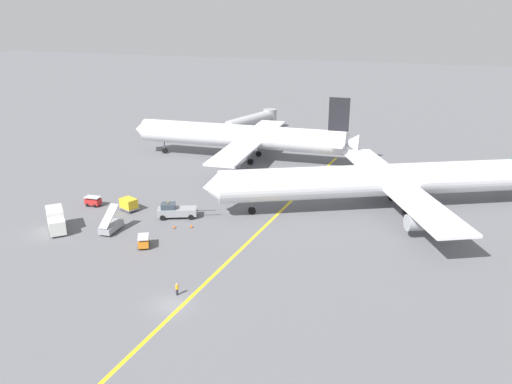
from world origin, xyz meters
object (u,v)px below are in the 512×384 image
(gse_catering_truck_tall, at_px, (56,220))
(ground_crew_wing_walker_right, at_px, (177,289))
(gse_baggage_cart_trailing, at_px, (93,201))
(traffic_cone_nose_left, at_px, (174,227))
(pushback_tug, at_px, (176,211))
(gse_baggage_cart_near_cluster, at_px, (144,242))
(gse_stair_truck_yellow, at_px, (111,226))
(airliner_at_gate_left, at_px, (242,137))
(airliner_being_pushed, at_px, (383,181))
(traffic_cone_nose_right, at_px, (192,226))
(jet_bridge, at_px, (255,120))
(gse_container_dolly_flat, at_px, (129,204))

(gse_catering_truck_tall, height_order, ground_crew_wing_walker_right, gse_catering_truck_tall)
(gse_baggage_cart_trailing, relative_size, traffic_cone_nose_left, 4.66)
(pushback_tug, height_order, gse_baggage_cart_trailing, pushback_tug)
(gse_baggage_cart_trailing, relative_size, gse_baggage_cart_near_cluster, 0.89)
(pushback_tug, xyz_separation_m, gse_stair_truck_yellow, (-6.96, -8.60, -0.17))
(gse_stair_truck_yellow, height_order, gse_baggage_cart_trailing, gse_stair_truck_yellow)
(ground_crew_wing_walker_right, bearing_deg, airliner_at_gate_left, 102.70)
(gse_catering_truck_tall, bearing_deg, airliner_being_pushed, 29.40)
(gse_baggage_cart_near_cluster, xyz_separation_m, traffic_cone_nose_right, (3.52, 8.78, -0.58))
(gse_baggage_cart_trailing, bearing_deg, gse_stair_truck_yellow, -42.53)
(gse_baggage_cart_trailing, distance_m, traffic_cone_nose_left, 18.74)
(traffic_cone_nose_left, bearing_deg, airliner_being_pushed, 33.14)
(gse_baggage_cart_trailing, distance_m, ground_crew_wing_walker_right, 35.96)
(jet_bridge, bearing_deg, gse_baggage_cart_trailing, -97.76)
(airliner_being_pushed, height_order, traffic_cone_nose_left, airliner_being_pushed)
(gse_catering_truck_tall, bearing_deg, pushback_tug, 36.06)
(traffic_cone_nose_left, height_order, traffic_cone_nose_right, same)
(gse_catering_truck_tall, xyz_separation_m, gse_baggage_cart_near_cluster, (16.02, -0.74, -0.90))
(traffic_cone_nose_right, xyz_separation_m, jet_bridge, (-12.13, 66.22, 3.52))
(gse_catering_truck_tall, distance_m, gse_baggage_cart_near_cluster, 16.06)
(gse_baggage_cart_trailing, height_order, gse_container_dolly_flat, gse_container_dolly_flat)
(gse_catering_truck_tall, distance_m, jet_bridge, 74.65)
(gse_catering_truck_tall, bearing_deg, ground_crew_wing_walker_right, -22.80)
(pushback_tug, bearing_deg, gse_stair_truck_yellow, -128.98)
(gse_stair_truck_yellow, height_order, gse_catering_truck_tall, gse_stair_truck_yellow)
(gse_stair_truck_yellow, height_order, gse_container_dolly_flat, gse_stair_truck_yellow)
(airliner_being_pushed, xyz_separation_m, jet_bridge, (-39.89, 47.61, -1.29))
(traffic_cone_nose_right, bearing_deg, gse_stair_truck_yellow, -153.78)
(gse_container_dolly_flat, bearing_deg, gse_catering_truck_tall, -118.10)
(gse_catering_truck_tall, xyz_separation_m, jet_bridge, (7.41, 74.26, 2.04))
(gse_stair_truck_yellow, relative_size, ground_crew_wing_walker_right, 2.98)
(airliner_being_pushed, bearing_deg, gse_container_dolly_flat, -159.60)
(airliner_at_gate_left, height_order, gse_baggage_cart_trailing, airliner_at_gate_left)
(pushback_tug, bearing_deg, airliner_being_pushed, 25.88)
(traffic_cone_nose_left, bearing_deg, gse_container_dolly_flat, 158.18)
(gse_container_dolly_flat, bearing_deg, traffic_cone_nose_left, -21.82)
(airliner_being_pushed, distance_m, jet_bridge, 62.12)
(airliner_being_pushed, bearing_deg, pushback_tug, -154.12)
(gse_stair_truck_yellow, relative_size, gse_baggage_cart_trailing, 1.69)
(gse_baggage_cart_trailing, xyz_separation_m, gse_container_dolly_flat, (7.22, 0.13, 0.31))
(airliner_being_pushed, height_order, gse_baggage_cart_near_cluster, airliner_being_pushed)
(airliner_being_pushed, xyz_separation_m, gse_baggage_cart_trailing, (-48.49, -15.48, -4.22))
(gse_catering_truck_tall, height_order, traffic_cone_nose_right, gse_catering_truck_tall)
(airliner_at_gate_left, xyz_separation_m, traffic_cone_nose_left, (3.49, -40.91, -5.11))
(gse_baggage_cart_trailing, height_order, traffic_cone_nose_left, gse_baggage_cart_trailing)
(gse_container_dolly_flat, relative_size, traffic_cone_nose_right, 6.34)
(gse_baggage_cart_trailing, bearing_deg, traffic_cone_nose_left, -13.19)
(jet_bridge, bearing_deg, gse_catering_truck_tall, -95.70)
(gse_container_dolly_flat, height_order, ground_crew_wing_walker_right, gse_container_dolly_flat)
(gse_baggage_cart_trailing, height_order, gse_baggage_cart_near_cluster, same)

